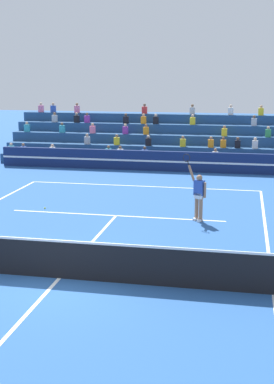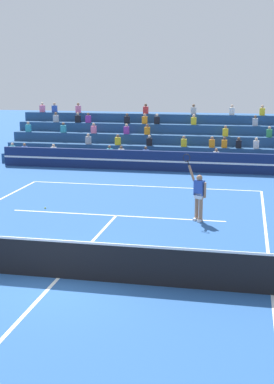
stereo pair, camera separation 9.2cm
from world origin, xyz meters
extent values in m
plane|color=#285699|center=(0.00, 0.00, 0.00)|extent=(120.00, 120.00, 0.00)
cube|color=white|center=(0.00, 11.90, 0.00)|extent=(11.00, 0.10, 0.01)
cube|color=white|center=(5.50, 0.00, 0.00)|extent=(0.10, 23.80, 0.01)
cube|color=white|center=(0.00, 6.43, 0.00)|extent=(8.25, 0.10, 0.01)
cube|color=white|center=(0.00, 0.00, 0.00)|extent=(0.10, 12.85, 0.01)
cube|color=black|center=(0.00, 0.00, 0.50)|extent=(11.90, 0.02, 1.00)
cube|color=white|center=(0.00, 0.00, 1.03)|extent=(11.90, 0.04, 0.06)
cube|color=navy|center=(0.00, 16.10, 0.55)|extent=(18.00, 0.24, 1.10)
cube|color=white|center=(0.00, 15.97, 0.55)|extent=(18.00, 0.02, 0.10)
cube|color=navy|center=(0.00, 17.38, 0.28)|extent=(19.28, 0.95, 0.55)
cube|color=silver|center=(-6.44, 17.21, 0.77)|extent=(0.32, 0.22, 0.44)
sphere|color=beige|center=(-6.44, 17.21, 1.09)|extent=(0.18, 0.18, 0.18)
cube|color=#B2B2B7|center=(3.12, 17.21, 0.77)|extent=(0.32, 0.22, 0.44)
sphere|color=#9E7051|center=(3.12, 17.21, 1.09)|extent=(0.18, 0.18, 0.18)
cube|color=teal|center=(-9.05, 17.21, 0.77)|extent=(0.32, 0.22, 0.44)
sphere|color=beige|center=(-9.05, 17.21, 1.09)|extent=(0.18, 0.18, 0.18)
cube|color=teal|center=(-3.02, 17.21, 0.77)|extent=(0.32, 0.22, 0.44)
sphere|color=brown|center=(-3.02, 17.21, 1.09)|extent=(0.18, 0.18, 0.18)
cube|color=silver|center=(-2.32, 17.21, 0.77)|extent=(0.32, 0.22, 0.44)
sphere|color=brown|center=(-2.32, 17.21, 1.09)|extent=(0.18, 0.18, 0.18)
cube|color=#2D4CA5|center=(-0.88, 17.21, 0.77)|extent=(0.32, 0.22, 0.44)
sphere|color=brown|center=(-0.88, 17.21, 1.09)|extent=(0.18, 0.18, 0.18)
cube|color=#2D4CA5|center=(-8.27, 17.21, 0.77)|extent=(0.32, 0.22, 0.44)
sphere|color=#9E7051|center=(-8.27, 17.21, 1.09)|extent=(0.18, 0.18, 0.18)
cube|color=navy|center=(0.00, 18.33, 0.55)|extent=(19.28, 0.95, 1.10)
cube|color=black|center=(-0.84, 18.16, 1.32)|extent=(0.32, 0.22, 0.44)
sphere|color=beige|center=(-0.84, 18.16, 1.64)|extent=(0.18, 0.18, 0.18)
cube|color=orange|center=(3.51, 18.16, 1.32)|extent=(0.32, 0.22, 0.44)
sphere|color=brown|center=(3.51, 18.16, 1.64)|extent=(0.18, 0.18, 0.18)
cube|color=yellow|center=(-2.75, 18.16, 1.32)|extent=(0.32, 0.22, 0.44)
sphere|color=brown|center=(-2.75, 18.16, 1.64)|extent=(0.18, 0.18, 0.18)
cube|color=silver|center=(5.28, 18.16, 1.32)|extent=(0.32, 0.22, 0.44)
sphere|color=beige|center=(5.28, 18.16, 1.64)|extent=(0.18, 0.18, 0.18)
cube|color=#B2B2B7|center=(-4.57, 18.16, 1.32)|extent=(0.32, 0.22, 0.44)
sphere|color=tan|center=(-4.57, 18.16, 1.64)|extent=(0.18, 0.18, 0.18)
cube|color=black|center=(4.31, 18.16, 1.32)|extent=(0.32, 0.22, 0.44)
sphere|color=brown|center=(4.31, 18.16, 1.64)|extent=(0.18, 0.18, 0.18)
cube|color=orange|center=(2.80, 18.16, 1.32)|extent=(0.32, 0.22, 0.44)
sphere|color=#9E7051|center=(2.80, 18.16, 1.64)|extent=(0.18, 0.18, 0.18)
cube|color=yellow|center=(1.19, 18.16, 1.32)|extent=(0.32, 0.22, 0.44)
sphere|color=#9E7051|center=(1.19, 18.16, 1.64)|extent=(0.18, 0.18, 0.18)
cube|color=navy|center=(0.00, 19.28, 0.83)|extent=(19.28, 0.95, 1.65)
cube|color=teal|center=(-6.46, 19.11, 1.87)|extent=(0.32, 0.22, 0.44)
sphere|color=brown|center=(-6.46, 19.11, 2.19)|extent=(0.18, 0.18, 0.18)
cube|color=purple|center=(-2.43, 19.11, 1.87)|extent=(0.32, 0.22, 0.44)
sphere|color=beige|center=(-2.43, 19.11, 2.19)|extent=(0.18, 0.18, 0.18)
cube|color=orange|center=(-1.15, 19.11, 1.87)|extent=(0.32, 0.22, 0.44)
sphere|color=brown|center=(-1.15, 19.11, 2.19)|extent=(0.18, 0.18, 0.18)
cube|color=pink|center=(-4.50, 19.11, 1.87)|extent=(0.32, 0.22, 0.44)
sphere|color=tan|center=(-4.50, 19.11, 2.19)|extent=(0.18, 0.18, 0.18)
cube|color=teal|center=(-8.78, 19.11, 1.87)|extent=(0.32, 0.22, 0.44)
sphere|color=tan|center=(-8.78, 19.11, 2.19)|extent=(0.18, 0.18, 0.18)
cube|color=#338C4C|center=(6.01, 19.11, 1.87)|extent=(0.32, 0.22, 0.44)
sphere|color=tan|center=(6.01, 19.11, 2.19)|extent=(0.18, 0.18, 0.18)
cube|color=yellow|center=(3.51, 19.11, 1.87)|extent=(0.32, 0.22, 0.44)
sphere|color=#9E7051|center=(3.51, 19.11, 2.19)|extent=(0.18, 0.18, 0.18)
cube|color=navy|center=(0.00, 20.23, 1.10)|extent=(19.28, 0.95, 2.20)
cube|color=black|center=(-2.61, 20.06, 2.42)|extent=(0.32, 0.22, 0.44)
sphere|color=brown|center=(-2.61, 20.06, 2.74)|extent=(0.18, 0.18, 0.18)
cube|color=#B2B2B7|center=(5.20, 20.06, 2.42)|extent=(0.32, 0.22, 0.44)
sphere|color=brown|center=(5.20, 20.06, 2.74)|extent=(0.18, 0.18, 0.18)
cube|color=black|center=(-0.72, 20.06, 2.42)|extent=(0.32, 0.22, 0.44)
sphere|color=beige|center=(-0.72, 20.06, 2.74)|extent=(0.18, 0.18, 0.18)
cube|color=orange|center=(-1.49, 20.06, 2.42)|extent=(0.32, 0.22, 0.44)
sphere|color=tan|center=(-1.49, 20.06, 2.74)|extent=(0.18, 0.18, 0.18)
cube|color=yellow|center=(1.55, 20.06, 2.42)|extent=(0.32, 0.22, 0.44)
sphere|color=beige|center=(1.55, 20.06, 2.74)|extent=(0.18, 0.18, 0.18)
cube|color=#B2B2B7|center=(-7.27, 20.06, 2.42)|extent=(0.32, 0.22, 0.44)
sphere|color=brown|center=(-7.27, 20.06, 2.74)|extent=(0.18, 0.18, 0.18)
cube|color=black|center=(-5.81, 20.06, 2.42)|extent=(0.32, 0.22, 0.44)
sphere|color=tan|center=(-5.81, 20.06, 2.74)|extent=(0.18, 0.18, 0.18)
cube|color=purple|center=(-5.12, 20.06, 2.42)|extent=(0.32, 0.22, 0.44)
sphere|color=brown|center=(-5.12, 20.06, 2.74)|extent=(0.18, 0.18, 0.18)
cube|color=navy|center=(0.00, 21.18, 1.38)|extent=(19.28, 0.95, 2.75)
cube|color=#2D4CA5|center=(-7.70, 21.01, 2.97)|extent=(0.32, 0.22, 0.44)
sphere|color=tan|center=(-7.70, 21.01, 3.29)|extent=(0.18, 0.18, 0.18)
cube|color=#B2B2B7|center=(1.43, 21.01, 2.97)|extent=(0.32, 0.22, 0.44)
sphere|color=brown|center=(1.43, 21.01, 3.29)|extent=(0.18, 0.18, 0.18)
cube|color=pink|center=(-8.54, 21.01, 2.97)|extent=(0.32, 0.22, 0.44)
sphere|color=beige|center=(-8.54, 21.01, 3.29)|extent=(0.18, 0.18, 0.18)
cube|color=silver|center=(3.79, 21.01, 2.97)|extent=(0.32, 0.22, 0.44)
sphere|color=beige|center=(3.79, 21.01, 3.29)|extent=(0.18, 0.18, 0.18)
cube|color=red|center=(-1.60, 21.01, 2.97)|extent=(0.32, 0.22, 0.44)
sphere|color=brown|center=(-1.60, 21.01, 3.29)|extent=(0.18, 0.18, 0.18)
cube|color=yellow|center=(5.60, 21.01, 2.97)|extent=(0.32, 0.22, 0.44)
sphere|color=tan|center=(5.60, 21.01, 3.29)|extent=(0.18, 0.18, 0.18)
cube|color=pink|center=(-6.07, 21.01, 2.97)|extent=(0.32, 0.22, 0.44)
sphere|color=#9E7051|center=(-6.07, 21.01, 3.29)|extent=(0.18, 0.18, 0.18)
cylinder|color=#9E7051|center=(3.20, 6.27, 0.45)|extent=(0.14, 0.14, 0.90)
cylinder|color=#9E7051|center=(3.04, 6.44, 0.45)|extent=(0.14, 0.14, 0.90)
cube|color=white|center=(3.12, 6.33, 0.94)|extent=(0.37, 0.32, 0.20)
cube|color=#2D4CA5|center=(3.12, 6.33, 1.24)|extent=(0.41, 0.33, 0.56)
sphere|color=#9E7051|center=(3.12, 6.33, 1.60)|extent=(0.22, 0.22, 0.22)
cube|color=white|center=(3.19, 6.24, 0.04)|extent=(0.22, 0.29, 0.09)
cube|color=white|center=(3.02, 6.40, 0.04)|extent=(0.22, 0.29, 0.09)
cylinder|color=#9E7051|center=(3.34, 6.23, 1.18)|extent=(0.09, 0.09, 0.56)
cylinder|color=#9E7051|center=(2.82, 6.48, 1.74)|extent=(0.32, 0.21, 0.59)
cylinder|color=black|center=(2.68, 6.54, 2.11)|extent=(0.12, 0.08, 0.22)
torus|color=black|center=(2.62, 6.57, 2.27)|extent=(0.38, 0.20, 0.40)
sphere|color=#C6DB33|center=(-3.02, 6.89, 0.03)|extent=(0.07, 0.07, 0.07)
camera|label=1|loc=(4.60, -12.59, 5.30)|focal=50.00mm
camera|label=2|loc=(4.69, -12.57, 5.30)|focal=50.00mm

